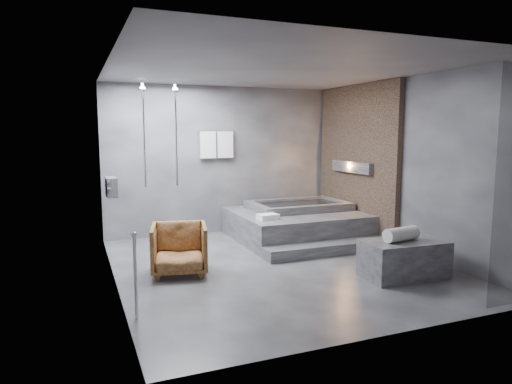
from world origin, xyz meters
name	(u,v)px	position (x,y,z in m)	size (l,w,h in m)	color
room	(294,146)	(0.40, 0.24, 1.73)	(5.00, 5.04, 2.82)	#2F2F32
tub_deck	(296,225)	(1.05, 1.45, 0.25)	(2.20, 2.00, 0.50)	#353537
tub_step	(329,248)	(1.05, 0.27, 0.09)	(2.20, 0.36, 0.18)	#353537
concrete_bench	(404,259)	(1.37, -1.11, 0.25)	(1.10, 0.61, 0.50)	#343436
driftwood_chair	(179,249)	(-1.39, 0.17, 0.35)	(0.74, 0.76, 0.69)	#4C2B13
rolled_towel	(401,234)	(1.32, -1.10, 0.59)	(0.19, 0.19, 0.52)	silver
deck_towel	(268,217)	(0.27, 0.95, 0.54)	(0.33, 0.24, 0.09)	white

